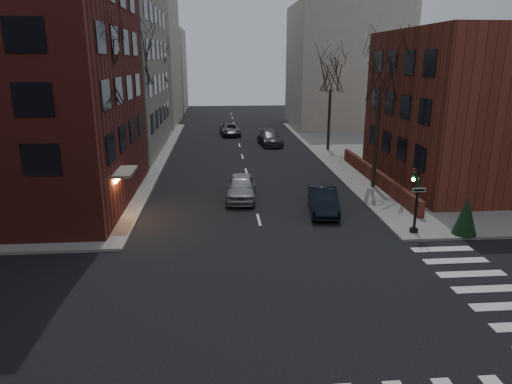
# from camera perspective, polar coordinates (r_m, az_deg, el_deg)

# --- Properties ---
(ground) EXTENTS (160.00, 160.00, 0.00)m
(ground) POSITION_cam_1_polar(r_m,az_deg,el_deg) (15.85, 4.36, -18.24)
(ground) COLOR black
(ground) RESTS_ON ground
(building_left_tan) EXTENTS (18.00, 18.00, 28.00)m
(building_left_tan) POSITION_cam_1_polar(r_m,az_deg,el_deg) (49.42, -23.72, 20.83)
(building_left_tan) COLOR gray
(building_left_tan) RESTS_ON ground
(building_right_brick) EXTENTS (12.00, 14.00, 11.00)m
(building_right_brick) POSITION_cam_1_polar(r_m,az_deg,el_deg) (37.13, 25.95, 9.30)
(building_right_brick) COLOR maroon
(building_right_brick) RESTS_ON ground
(low_wall_right) EXTENTS (0.35, 16.00, 1.00)m
(low_wall_right) POSITION_cam_1_polar(r_m,az_deg,el_deg) (34.90, 14.71, 1.93)
(low_wall_right) COLOR maroon
(low_wall_right) RESTS_ON sidewalk_far_right
(building_distant_la) EXTENTS (14.00, 16.00, 18.00)m
(building_distant_la) POSITION_cam_1_polar(r_m,az_deg,el_deg) (69.08, -15.98, 15.69)
(building_distant_la) COLOR #B8AD9B
(building_distant_la) RESTS_ON ground
(building_distant_ra) EXTENTS (14.00, 14.00, 16.00)m
(building_distant_ra) POSITION_cam_1_polar(r_m,az_deg,el_deg) (65.21, 10.99, 15.13)
(building_distant_ra) COLOR #B8AD9B
(building_distant_ra) RESTS_ON ground
(building_distant_lb) EXTENTS (10.00, 12.00, 14.00)m
(building_distant_lb) POSITION_cam_1_polar(r_m,az_deg,el_deg) (85.59, -12.34, 14.59)
(building_distant_lb) COLOR #B8AD9B
(building_distant_lb) RESTS_ON ground
(traffic_signal) EXTENTS (0.76, 0.44, 4.00)m
(traffic_signal) POSITION_cam_1_polar(r_m,az_deg,el_deg) (25.13, 19.34, -1.00)
(traffic_signal) COLOR black
(traffic_signal) RESTS_ON sidewalk_far_right
(tree_left_a) EXTENTS (4.18, 4.18, 10.26)m
(tree_left_a) POSITION_cam_1_polar(r_m,az_deg,el_deg) (27.69, -19.09, 14.38)
(tree_left_a) COLOR #2D231C
(tree_left_a) RESTS_ON sidewalk_far_left
(tree_left_b) EXTENTS (4.40, 4.40, 10.80)m
(tree_left_b) POSITION_cam_1_polar(r_m,az_deg,el_deg) (39.44, -14.88, 15.66)
(tree_left_b) COLOR #2D231C
(tree_left_b) RESTS_ON sidewalk_far_left
(tree_left_c) EXTENTS (3.96, 3.96, 9.72)m
(tree_left_c) POSITION_cam_1_polar(r_m,az_deg,el_deg) (53.30, -12.21, 14.90)
(tree_left_c) COLOR #2D231C
(tree_left_c) RESTS_ON sidewalk_far_left
(tree_right_a) EXTENTS (3.96, 3.96, 9.72)m
(tree_right_a) POSITION_cam_1_polar(r_m,az_deg,el_deg) (32.80, 15.39, 14.06)
(tree_right_a) COLOR #2D231C
(tree_right_a) RESTS_ON sidewalk_far_right
(tree_right_b) EXTENTS (3.74, 3.74, 9.18)m
(tree_right_b) POSITION_cam_1_polar(r_m,az_deg,el_deg) (46.24, 9.38, 14.34)
(tree_right_b) COLOR #2D231C
(tree_right_b) RESTS_ON sidewalk_far_right
(streetlamp_near) EXTENTS (0.36, 0.36, 6.28)m
(streetlamp_near) POSITION_cam_1_polar(r_m,az_deg,el_deg) (35.71, -14.46, 8.14)
(streetlamp_near) COLOR black
(streetlamp_near) RESTS_ON sidewalk_far_left
(streetlamp_far) EXTENTS (0.36, 0.36, 6.28)m
(streetlamp_far) POSITION_cam_1_polar(r_m,az_deg,el_deg) (55.42, -11.09, 11.07)
(streetlamp_far) COLOR black
(streetlamp_far) RESTS_ON sidewalk_far_left
(parked_sedan) EXTENTS (2.17, 4.76, 1.51)m
(parked_sedan) POSITION_cam_1_polar(r_m,az_deg,el_deg) (27.90, 8.38, -1.03)
(parked_sedan) COLOR black
(parked_sedan) RESTS_ON ground
(car_lane_silver) EXTENTS (2.34, 4.97, 1.64)m
(car_lane_silver) POSITION_cam_1_polar(r_m,az_deg,el_deg) (30.23, -1.87, 0.62)
(car_lane_silver) COLOR #9C9DA1
(car_lane_silver) RESTS_ON ground
(car_lane_gray) EXTENTS (2.66, 5.50, 1.54)m
(car_lane_gray) POSITION_cam_1_polar(r_m,az_deg,el_deg) (49.76, 1.77, 6.77)
(car_lane_gray) COLOR #403F44
(car_lane_gray) RESTS_ON ground
(car_lane_far) EXTENTS (2.65, 5.10, 1.37)m
(car_lane_far) POSITION_cam_1_polar(r_m,az_deg,el_deg) (56.32, -3.24, 7.78)
(car_lane_far) COLOR #444348
(car_lane_far) RESTS_ON ground
(sandwich_board) EXTENTS (0.45, 0.61, 0.94)m
(sandwich_board) POSITION_cam_1_polar(r_m,az_deg,el_deg) (29.86, 14.07, -0.47)
(sandwich_board) COLOR silver
(sandwich_board) RESTS_ON sidewalk_far_right
(evergreen_shrub) EXTENTS (1.52, 1.52, 2.05)m
(evergreen_shrub) POSITION_cam_1_polar(r_m,az_deg,el_deg) (26.07, 24.78, -2.69)
(evergreen_shrub) COLOR black
(evergreen_shrub) RESTS_ON sidewalk_far_right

